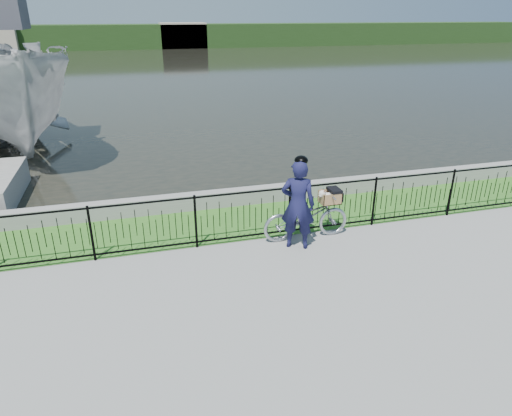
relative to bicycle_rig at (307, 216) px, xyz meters
name	(u,v)px	position (x,y,z in m)	size (l,w,h in m)	color
ground	(266,280)	(-1.31, -1.40, -0.50)	(120.00, 120.00, 0.00)	gray
grass_strip	(234,222)	(-1.31, 1.20, -0.50)	(60.00, 2.00, 0.01)	#356E22
water	(150,71)	(-1.31, 31.60, -0.50)	(120.00, 120.00, 0.00)	black
quay_wall	(224,198)	(-1.31, 2.20, -0.30)	(60.00, 0.30, 0.40)	gray
fence	(244,216)	(-1.31, 0.20, 0.07)	(14.00, 0.06, 1.15)	black
far_treeline	(137,36)	(-1.31, 58.60, 1.00)	(120.00, 6.00, 3.00)	#213D17
far_building_right	(183,35)	(4.69, 57.10, 1.10)	(6.00, 3.00, 3.20)	#AFA48C
bicycle_rig	(307,216)	(0.00, 0.00, 0.00)	(1.87, 0.65, 1.09)	#A8ACB4
cyclist	(298,204)	(-0.33, -0.31, 0.45)	(0.80, 0.69, 1.93)	#15153B
boat_near	(3,92)	(-7.36, 9.07, 1.49)	(6.83, 10.40, 5.56)	#ADADAD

